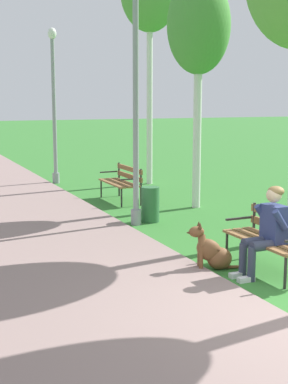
# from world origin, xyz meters

# --- Properties ---
(park_bench_near) EXTENTS (0.55, 1.50, 0.85)m
(park_bench_near) POSITION_xyz_m (0.45, 1.54, 0.51)
(park_bench_near) COLOR olive
(park_bench_near) RESTS_ON ground
(park_bench_mid) EXTENTS (0.55, 1.50, 0.85)m
(park_bench_mid) POSITION_xyz_m (0.50, 7.38, 0.51)
(park_bench_mid) COLOR olive
(park_bench_mid) RESTS_ON ground
(person_seated_on_near_bench) EXTENTS (0.74, 0.49, 1.25)m
(person_seated_on_near_bench) POSITION_xyz_m (0.24, 1.38, 0.68)
(person_seated_on_near_bench) COLOR #33384C
(person_seated_on_near_bench) RESTS_ON ground
(dog_brown) EXTENTS (0.81, 0.41, 0.71)m
(dog_brown) POSITION_xyz_m (-0.28, 1.93, 0.26)
(dog_brown) COLOR brown
(dog_brown) RESTS_ON ground
(lamp_post_near) EXTENTS (0.24, 0.24, 4.62)m
(lamp_post_near) POSITION_xyz_m (-0.18, 4.97, 2.39)
(lamp_post_near) COLOR gray
(lamp_post_near) RESTS_ON ground
(lamp_post_mid) EXTENTS (0.24, 0.24, 4.39)m
(lamp_post_mid) POSITION_xyz_m (-0.22, 10.82, 2.27)
(lamp_post_mid) COLOR gray
(lamp_post_mid) RESTS_ON ground
(birch_tree_third) EXTENTS (1.40, 1.27, 5.02)m
(birch_tree_third) POSITION_xyz_m (1.74, 6.01, 3.91)
(birch_tree_third) COLOR silver
(birch_tree_third) RESTS_ON ground
(litter_bin) EXTENTS (0.36, 0.36, 0.70)m
(litter_bin) POSITION_xyz_m (0.19, 5.10, 0.35)
(litter_bin) COLOR #2D6638
(litter_bin) RESTS_ON ground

